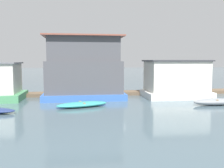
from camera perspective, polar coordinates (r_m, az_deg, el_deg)
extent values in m
plane|color=#475B66|center=(22.38, -0.36, -3.33)|extent=(200.00, 200.00, 0.00)
cube|color=brown|center=(24.89, -1.17, -2.10)|extent=(33.80, 1.90, 0.30)
cube|color=#3866B7|center=(22.52, -6.39, -2.63)|extent=(7.15, 4.05, 0.53)
cube|color=#4C4C51|center=(22.35, -6.43, 1.60)|extent=(6.58, 3.48, 2.79)
cube|color=#4C4C51|center=(22.33, -6.50, 7.88)|extent=(6.11, 3.01, 2.10)
cube|color=brown|center=(22.40, -6.53, 10.72)|extent=(6.88, 3.78, 0.12)
cube|color=white|center=(23.83, 14.33, -2.26)|extent=(5.87, 3.89, 0.58)
cube|color=silver|center=(23.67, 14.43, 1.72)|extent=(5.26, 3.28, 2.73)
cube|color=#38383D|center=(23.63, 14.51, 5.18)|extent=(5.56, 3.58, 0.12)
ellipsoid|color=teal|center=(18.50, -6.82, -4.63)|extent=(4.10, 2.46, 0.37)
cube|color=#997F60|center=(18.48, -6.83, -4.24)|extent=(0.50, 1.13, 0.08)
ellipsoid|color=gray|center=(20.56, 22.41, -3.79)|extent=(3.38, 1.18, 0.52)
cube|color=#997F60|center=(20.54, 22.43, -3.29)|extent=(0.20, 0.87, 0.08)
cylinder|color=brown|center=(23.56, -2.74, -1.36)|extent=(0.21, 0.21, 1.25)
cylinder|color=#846B4C|center=(24.97, 12.14, -0.44)|extent=(0.27, 0.27, 1.82)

